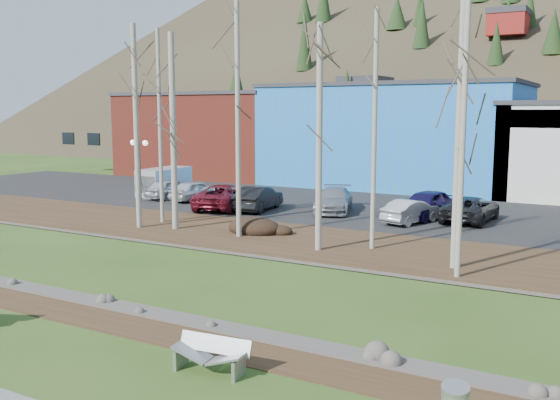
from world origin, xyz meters
The scene contains 31 objects.
ground centered at (0.00, 0.00, 0.00)m, with size 200.00×200.00×0.00m, color #2E4C18.
dirt_strip centered at (0.00, 2.10, 0.01)m, with size 80.00×1.80×0.03m, color #382616.
near_bank_rocks centered at (0.00, 3.10, 0.00)m, with size 80.00×0.80×0.50m, color #47423D, non-canonical shape.
river centered at (0.00, 7.20, 0.00)m, with size 80.00×8.00×0.90m, color #14212F, non-canonical shape.
far_bank_rocks centered at (0.00, 11.30, 0.00)m, with size 80.00×0.80×0.46m, color #47423D, non-canonical shape.
far_bank centered at (0.00, 14.50, 0.07)m, with size 80.00×7.00×0.15m, color #382616.
parking_lot centered at (0.00, 25.00, 0.07)m, with size 80.00×14.00×0.14m, color black.
building_brick centered at (-24.00, 39.00, 3.91)m, with size 16.32×12.24×7.80m.
building_blue centered at (-6.00, 39.00, 4.16)m, with size 20.40×12.24×8.30m.
hillside centered at (0.00, 84.00, 17.50)m, with size 160.00×72.00×35.00m, color #382F21, non-canonical shape.
bench_damaged centered at (2.86, 0.59, 0.42)m, with size 1.91×0.80×0.83m.
seagull centered at (2.86, 1.50, 0.17)m, with size 0.41×0.21×0.30m.
dirt_mound centered at (-4.88, 14.97, 0.43)m, with size 2.81×1.98×0.55m, color black.
birch_0 centered at (-10.77, 13.18, 5.28)m, with size 0.27×0.27×10.26m.
birch_1 centered at (-10.75, 14.99, 5.28)m, with size 0.21×0.21×10.26m.
birch_2 centered at (-8.89, 13.78, 5.05)m, with size 0.30×0.30×9.80m.
birch_3 centered at (-4.99, 13.74, 5.90)m, with size 0.23×0.23×11.50m.
birch_4 centered at (-0.40, 13.01, 4.95)m, with size 0.27×0.27×9.59m.
birch_5 centered at (1.54, 14.40, 5.27)m, with size 0.20×0.20×10.25m.
birch_6 centered at (5.95, 11.51, 5.14)m, with size 0.21×0.21×9.98m.
birch_7 centered at (5.51, 12.76, 5.25)m, with size 0.28×0.28×10.19m.
street_lamp centered at (-17.07, 20.28, 3.35)m, with size 1.55×0.50×4.08m.
car_0 centered at (-14.19, 22.49, 0.82)m, with size 1.60×3.98×1.36m, color silver.
car_1 centered at (-8.33, 20.97, 0.88)m, with size 1.56×4.49×1.48m, color black.
car_2 centered at (-10.46, 20.50, 0.89)m, with size 2.50×5.43×1.51m, color maroon.
car_3 centered at (-4.13, 22.74, 0.85)m, with size 2.00×4.91×1.42m, color #96989E.
car_4 centered at (1.32, 23.14, 0.94)m, with size 1.88×4.67×1.59m, color #1D164D.
car_5 centered at (1.08, 21.36, 0.78)m, with size 1.35×3.86×1.27m, color silver.
car_6 centered at (3.71, 23.43, 0.83)m, with size 2.28×4.94×1.37m, color #29292C.
car_8 centered at (-16.28, 22.49, 0.82)m, with size 1.60×3.98×1.36m, color silver.
van_grey centered at (-17.92, 23.55, 1.09)m, with size 2.06×4.46×1.91m.
Camera 1 is at (11.20, -10.82, 6.12)m, focal length 40.00 mm.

